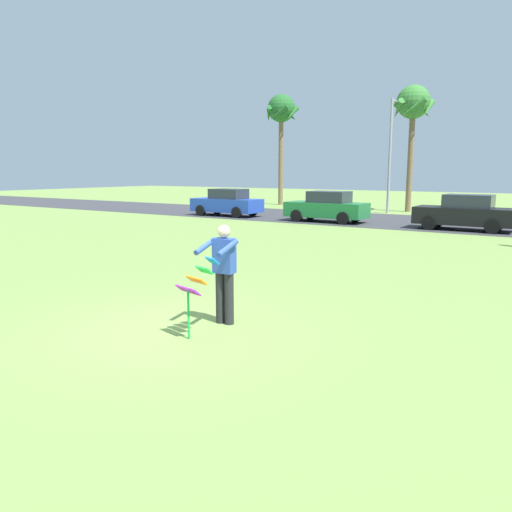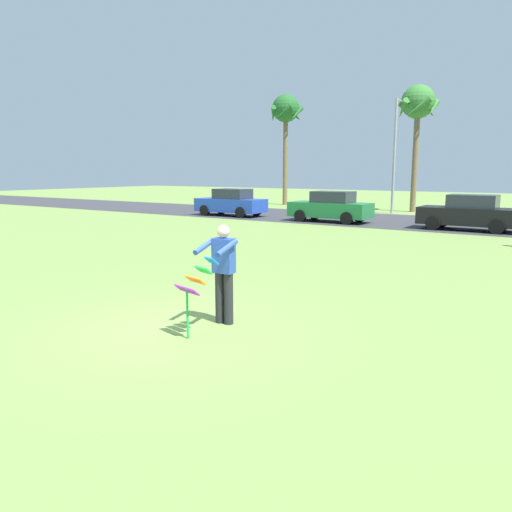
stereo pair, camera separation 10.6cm
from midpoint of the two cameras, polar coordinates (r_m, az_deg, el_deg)
The scene contains 10 objects.
ground_plane at distance 8.57m, azimuth -10.06°, elevation -8.26°, with size 120.00×120.00×0.00m, color olive.
road_strip at distance 26.79m, azimuth 20.73°, elevation 3.49°, with size 120.00×8.00×0.01m, color #38383D.
person_kite_flyer at distance 8.52m, azimuth -4.08°, elevation -1.64°, with size 0.58×0.69×1.73m.
kite_held at distance 7.91m, azimuth -7.26°, elevation -3.18°, with size 0.53×0.70×1.26m.
parked_car_blue at distance 29.46m, azimuth -3.46°, elevation 6.11°, with size 4.21×1.85×1.60m.
parked_car_green at distance 26.16m, azimuth 8.03°, elevation 5.58°, with size 4.20×1.84×1.60m.
parked_car_black at distance 24.12m, azimuth 22.76°, elevation 4.58°, with size 4.21×1.85×1.60m.
palm_tree_left_near at distance 39.66m, azimuth 2.83°, elevation 16.08°, with size 2.58×2.71×8.43m.
palm_tree_right_near at distance 34.23m, azimuth 17.51°, elevation 15.99°, with size 2.58×2.71×7.99m.
streetlight_pole at distance 32.59m, azimuth 15.15°, elevation 11.82°, with size 0.24×1.65×7.00m.
Camera 1 is at (5.56, -5.96, 2.63)m, focal length 34.80 mm.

